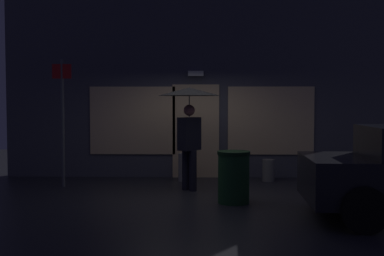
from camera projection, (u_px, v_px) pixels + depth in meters
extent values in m
plane|color=#26262B|center=(194.00, 194.00, 9.37)|extent=(18.00, 18.00, 0.00)
cube|color=#4C4C56|center=(196.00, 85.00, 11.60)|extent=(9.03, 0.30, 4.38)
cube|color=#F9D199|center=(196.00, 131.00, 11.49)|extent=(1.10, 0.04, 2.20)
cube|color=#F9D199|center=(133.00, 121.00, 11.51)|extent=(2.02, 0.04, 1.60)
cube|color=#F9D199|center=(271.00, 121.00, 11.44)|extent=(2.02, 0.04, 1.60)
cube|color=white|center=(196.00, 74.00, 11.34)|extent=(0.36, 0.16, 0.12)
cylinder|color=black|center=(186.00, 170.00, 9.87)|extent=(0.15, 0.15, 0.82)
cylinder|color=black|center=(193.00, 171.00, 9.73)|extent=(0.15, 0.15, 0.82)
cube|color=black|center=(189.00, 134.00, 9.76)|extent=(0.49, 0.50, 0.66)
cube|color=silver|center=(194.00, 134.00, 9.84)|extent=(0.11, 0.12, 0.53)
cube|color=red|center=(194.00, 134.00, 9.85)|extent=(0.05, 0.05, 0.42)
sphere|color=tan|center=(189.00, 110.00, 9.74)|extent=(0.23, 0.23, 0.23)
cylinder|color=slate|center=(189.00, 110.00, 9.74)|extent=(0.02, 0.02, 0.90)
cone|color=black|center=(189.00, 92.00, 9.72)|extent=(1.26, 1.26, 0.16)
cylinder|color=black|center=(336.00, 188.00, 8.25)|extent=(0.65, 0.25, 0.64)
cylinder|color=black|center=(364.00, 210.00, 6.55)|extent=(0.65, 0.25, 0.64)
cylinder|color=#595B60|center=(63.00, 123.00, 10.17)|extent=(0.07, 0.07, 2.67)
cube|color=red|center=(62.00, 71.00, 10.10)|extent=(0.40, 0.02, 0.30)
cylinder|color=#9E998E|center=(184.00, 167.00, 10.99)|extent=(0.28, 0.28, 0.63)
cylinder|color=slate|center=(268.00, 170.00, 10.95)|extent=(0.27, 0.27, 0.49)
cylinder|color=#1E4C23|center=(234.00, 179.00, 8.56)|extent=(0.55, 0.55, 0.86)
cylinder|color=black|center=(234.00, 153.00, 8.53)|extent=(0.58, 0.58, 0.06)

